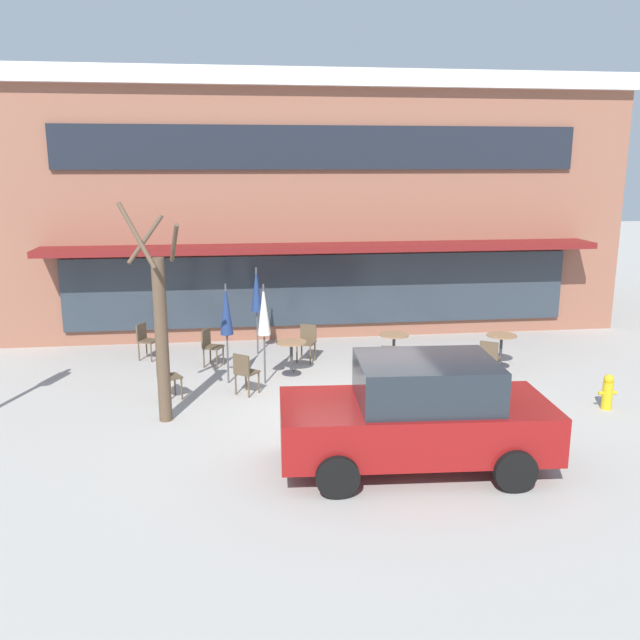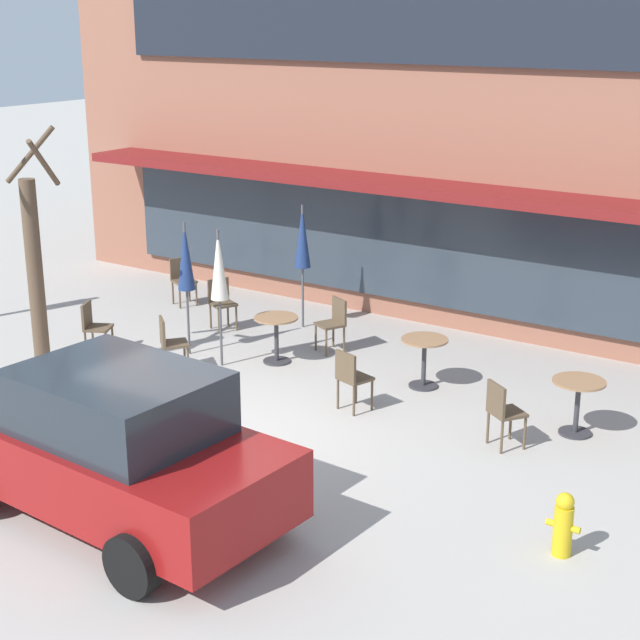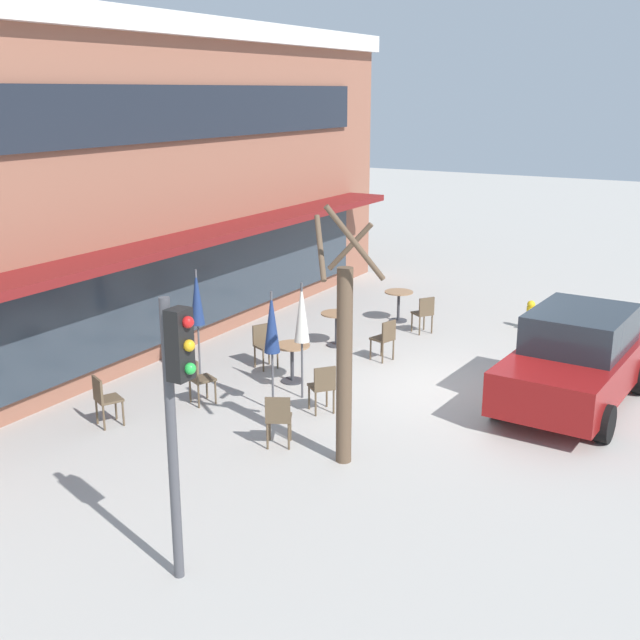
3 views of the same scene
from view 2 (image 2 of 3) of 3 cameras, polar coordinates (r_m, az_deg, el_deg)
name	(u,v)px [view 2 (image 2 of 3)]	position (r m, az deg, el deg)	size (l,w,h in m)	color
ground_plane	(215,441)	(13.01, -6.13, -6.99)	(80.00, 80.00, 0.00)	#ADA8A0
building_facade	(528,107)	(20.54, 12.03, 12.01)	(16.94, 9.10, 7.05)	#935B47
cafe_table_near_wall	(578,398)	(13.38, 14.77, -4.40)	(0.70, 0.70, 0.76)	#333338
cafe_table_streetside	(424,354)	(14.62, 6.08, -1.99)	(0.70, 0.70, 0.76)	#333338
cafe_table_by_tree	(276,331)	(15.57, -2.55, -0.67)	(0.70, 0.70, 0.76)	#333338
patio_umbrella_green_folded	(302,237)	(17.02, -1.03, 4.82)	(0.28, 0.28, 2.20)	#4C4C51
patio_umbrella_cream_folded	(185,257)	(15.78, -7.83, 3.63)	(0.28, 0.28, 2.20)	#4C4C51
patio_umbrella_corner_open	(219,266)	(15.17, -5.91, 3.15)	(0.28, 0.28, 2.20)	#4C4C51
cafe_chair_0	(182,277)	(18.85, -8.01, 2.47)	(0.53, 0.53, 0.89)	brown
cafe_chair_1	(502,409)	(12.76, 10.57, -5.14)	(0.56, 0.56, 0.89)	brown
cafe_chair_2	(351,376)	(13.67, 1.82, -3.26)	(0.50, 0.50, 0.89)	brown
cafe_chair_3	(94,324)	(16.29, -13.04, -0.25)	(0.54, 0.54, 0.89)	brown
cafe_chair_4	(170,341)	(15.27, -8.74, -1.19)	(0.56, 0.56, 0.89)	brown
cafe_chair_5	(334,321)	(16.07, 0.81, -0.03)	(0.53, 0.53, 0.89)	brown
cafe_chair_6	(221,300)	(17.30, -5.78, 1.17)	(0.53, 0.53, 0.89)	brown
parked_sedan	(113,445)	(10.95, -11.96, -7.15)	(4.30, 2.21, 1.76)	maroon
street_tree	(34,268)	(15.20, -16.31, 2.95)	(1.08, 1.21, 4.05)	brown
fire_hydrant	(563,524)	(10.57, 13.97, -11.45)	(0.36, 0.20, 0.71)	gold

